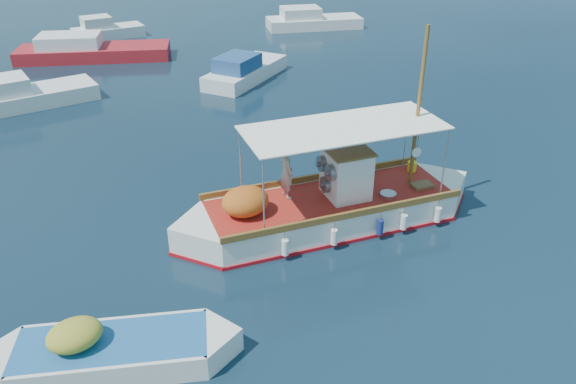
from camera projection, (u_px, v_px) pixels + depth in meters
ground at (308, 221)px, 18.98m from camera, size 160.00×160.00×0.00m
fishing_caique at (328, 208)px, 18.57m from camera, size 10.50×4.37×6.53m
dinghy at (111, 353)px, 13.21m from camera, size 5.62×3.34×1.50m
bg_boat_nw at (18, 98)px, 28.30m from camera, size 7.19×2.66×1.80m
bg_boat_n at (89, 51)px, 36.04m from camera, size 9.78×6.45×1.80m
bg_boat_ne at (244, 72)px, 32.14m from camera, size 6.41×5.14×1.80m
bg_boat_e at (311, 22)px, 43.68m from camera, size 7.71×4.91×1.80m
bg_boat_far_n at (106, 31)px, 40.83m from camera, size 4.98×2.12×1.80m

